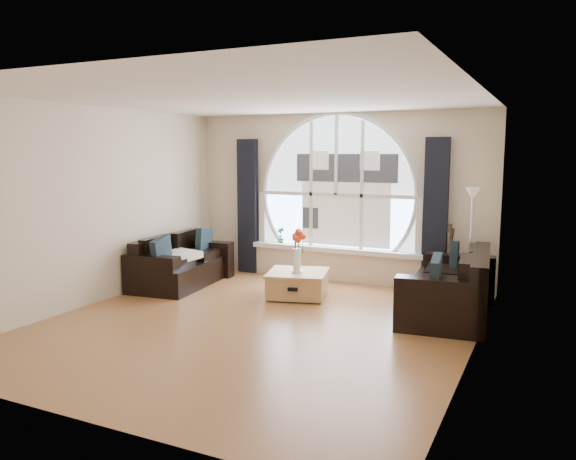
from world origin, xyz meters
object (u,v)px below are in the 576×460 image
object	(u,v)px
sofa_right	(449,285)
coffee_chest	(298,283)
guitar	(450,259)
vase_flowers	(297,246)
floor_lamp	(470,246)
potted_plant	(281,235)
sofa_left	(182,260)

from	to	relation	value
sofa_right	coffee_chest	distance (m)	2.16
guitar	vase_flowers	bearing A→B (deg)	-125.25
vase_flowers	sofa_right	bearing A→B (deg)	0.46
coffee_chest	floor_lamp	bearing A→B (deg)	3.06
coffee_chest	potted_plant	world-z (taller)	potted_plant
sofa_right	floor_lamp	size ratio (longest dim) A/B	1.18
sofa_right	floor_lamp	distance (m)	0.90
floor_lamp	vase_flowers	bearing A→B (deg)	-160.37
sofa_left	coffee_chest	bearing A→B (deg)	-2.61
vase_flowers	guitar	distance (m)	2.26
coffee_chest	guitar	bearing A→B (deg)	13.32
sofa_left	floor_lamp	xyz separation A→B (m)	(4.23, 0.88, 0.40)
sofa_right	vase_flowers	xyz separation A→B (m)	(-2.13, -0.02, 0.36)
sofa_left	guitar	size ratio (longest dim) A/B	1.62
floor_lamp	potted_plant	xyz separation A→B (m)	(-3.14, 0.45, -0.11)
sofa_right	guitar	size ratio (longest dim) A/B	1.79
sofa_right	guitar	distance (m)	1.13
sofa_right	coffee_chest	bearing A→B (deg)	173.40
vase_flowers	potted_plant	xyz separation A→B (m)	(-0.88, 1.26, -0.07)
vase_flowers	potted_plant	bearing A→B (deg)	124.94
vase_flowers	floor_lamp	size ratio (longest dim) A/B	0.44
potted_plant	guitar	bearing A→B (deg)	-2.76
sofa_left	floor_lamp	size ratio (longest dim) A/B	1.07
floor_lamp	guitar	xyz separation A→B (m)	(-0.32, 0.31, -0.27)
sofa_left	coffee_chest	distance (m)	1.96
sofa_left	guitar	world-z (taller)	guitar
coffee_chest	vase_flowers	xyz separation A→B (m)	(0.02, -0.06, 0.55)
potted_plant	sofa_right	bearing A→B (deg)	-22.41
floor_lamp	potted_plant	bearing A→B (deg)	171.85
floor_lamp	guitar	world-z (taller)	floor_lamp
sofa_left	sofa_right	xyz separation A→B (m)	(4.09, 0.09, 0.00)
sofa_left	potted_plant	size ratio (longest dim) A/B	6.30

